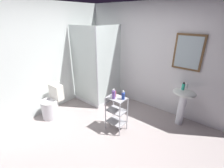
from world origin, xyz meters
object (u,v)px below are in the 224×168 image
object	(u,v)px
toilet	(52,104)
shower_stall	(97,84)
conditioner_bottle_purple	(114,94)
hand_soap_bottle	(183,86)
pedestal_sink	(183,100)
storage_cart	(116,111)
rinse_cup	(115,94)
shampoo_bottle_blue	(123,96)

from	to	relation	value
toilet	shower_stall	bearing A→B (deg)	78.17
conditioner_bottle_purple	hand_soap_bottle	bearing A→B (deg)	48.84
pedestal_sink	storage_cart	world-z (taller)	pedestal_sink
hand_soap_bottle	rinse_cup	distance (m)	1.41
conditioner_bottle_purple	rinse_cup	bearing A→B (deg)	117.38
toilet	rinse_cup	world-z (taller)	rinse_cup
hand_soap_bottle	shower_stall	bearing A→B (deg)	-170.97
pedestal_sink	conditioner_bottle_purple	distance (m)	1.49
conditioner_bottle_purple	rinse_cup	distance (m)	0.10
pedestal_sink	toilet	world-z (taller)	pedestal_sink
shampoo_bottle_blue	storage_cart	bearing A→B (deg)	-164.90
toilet	hand_soap_bottle	bearing A→B (deg)	33.95
hand_soap_bottle	toilet	bearing A→B (deg)	-146.05
storage_cart	shampoo_bottle_blue	world-z (taller)	shampoo_bottle_blue
hand_soap_bottle	conditioner_bottle_purple	distance (m)	1.43
storage_cart	rinse_cup	size ratio (longest dim) A/B	7.24
pedestal_sink	hand_soap_bottle	size ratio (longest dim) A/B	5.16
shower_stall	rinse_cup	size ratio (longest dim) A/B	19.57
toilet	shampoo_bottle_blue	xyz separation A→B (m)	(1.58, 0.60, 0.50)
shower_stall	rinse_cup	world-z (taller)	shower_stall
shampoo_bottle_blue	conditioner_bottle_purple	xyz separation A→B (m)	(-0.16, -0.09, 0.01)
storage_cart	pedestal_sink	bearing A→B (deg)	46.83
pedestal_sink	shower_stall	bearing A→B (deg)	-171.13
hand_soap_bottle	storage_cart	bearing A→B (deg)	-131.79
toilet	conditioner_bottle_purple	distance (m)	1.59
toilet	hand_soap_bottle	xyz separation A→B (m)	(2.36, 1.59, 0.56)
storage_cart	rinse_cup	distance (m)	0.36
pedestal_sink	rinse_cup	xyz separation A→B (m)	(-1.03, -1.00, 0.21)
rinse_cup	conditioner_bottle_purple	bearing A→B (deg)	-62.62
pedestal_sink	hand_soap_bottle	bearing A→B (deg)	-178.48
toilet	storage_cart	bearing A→B (deg)	21.39
toilet	hand_soap_bottle	size ratio (longest dim) A/B	4.84
rinse_cup	shampoo_bottle_blue	bearing A→B (deg)	2.83
shower_stall	rinse_cup	bearing A→B (deg)	-30.86
shower_stall	pedestal_sink	distance (m)	2.17
hand_soap_bottle	shampoo_bottle_blue	bearing A→B (deg)	-128.47
toilet	rinse_cup	bearing A→B (deg)	23.27
shower_stall	shampoo_bottle_blue	size ratio (longest dim) A/B	11.64
shampoo_bottle_blue	conditioner_bottle_purple	world-z (taller)	conditioner_bottle_purple
toilet	rinse_cup	distance (m)	1.57
toilet	storage_cart	size ratio (longest dim) A/B	1.03
storage_cart	hand_soap_bottle	xyz separation A→B (m)	(0.91, 1.02, 0.44)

